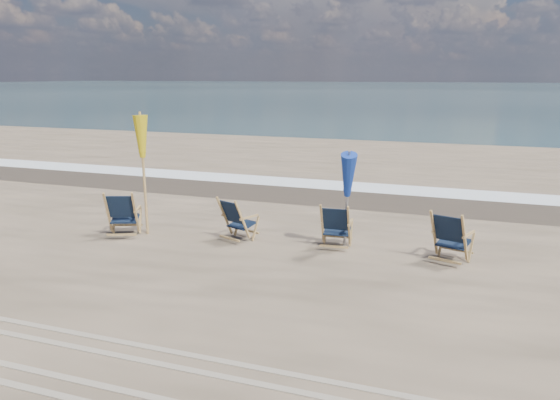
% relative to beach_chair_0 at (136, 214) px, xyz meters
% --- Properties ---
extents(ocean, '(400.00, 400.00, 0.00)m').
position_rel_beach_chair_0_xyz_m(ocean, '(2.91, 126.32, -0.49)').
color(ocean, '#324F53').
rests_on(ocean, ground).
extents(surf_foam, '(200.00, 1.40, 0.01)m').
position_rel_beach_chair_0_xyz_m(surf_foam, '(2.91, 6.62, -0.49)').
color(surf_foam, silver).
rests_on(surf_foam, ground).
extents(wet_sand_strip, '(200.00, 2.60, 0.00)m').
position_rel_beach_chair_0_xyz_m(wet_sand_strip, '(2.91, 5.12, -0.49)').
color(wet_sand_strip, '#42362A').
rests_on(wet_sand_strip, ground).
extents(tire_tracks, '(80.00, 1.30, 0.01)m').
position_rel_beach_chair_0_xyz_m(tire_tracks, '(2.91, -4.48, -0.49)').
color(tire_tracks, gray).
rests_on(tire_tracks, ground).
extents(beach_chair_0, '(0.85, 0.89, 0.98)m').
position_rel_beach_chair_0_xyz_m(beach_chair_0, '(0.00, 0.00, 0.00)').
color(beach_chair_0, black).
rests_on(beach_chair_0, ground).
extents(beach_chair_1, '(0.78, 0.83, 0.91)m').
position_rel_beach_chair_0_xyz_m(beach_chair_1, '(2.21, 0.32, -0.04)').
color(beach_chair_1, black).
rests_on(beach_chair_1, ground).
extents(beach_chair_2, '(0.63, 0.69, 0.91)m').
position_rel_beach_chair_0_xyz_m(beach_chair_2, '(4.24, 0.62, -0.04)').
color(beach_chair_2, black).
rests_on(beach_chair_2, ground).
extents(beach_chair_3, '(0.81, 0.86, 0.97)m').
position_rel_beach_chair_0_xyz_m(beach_chair_3, '(6.30, 0.40, -0.01)').
color(beach_chair_3, black).
rests_on(beach_chair_3, ground).
extents(umbrella_yellow, '(0.30, 0.30, 2.43)m').
position_rel_beach_chair_0_xyz_m(umbrella_yellow, '(0.02, 0.34, 1.40)').
color(umbrella_yellow, '#AB864D').
rests_on(umbrella_yellow, ground).
extents(umbrella_blue, '(0.30, 0.30, 1.98)m').
position_rel_beach_chair_0_xyz_m(umbrella_blue, '(4.19, 0.64, 0.97)').
color(umbrella_blue, '#A5A5AD').
rests_on(umbrella_blue, ground).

